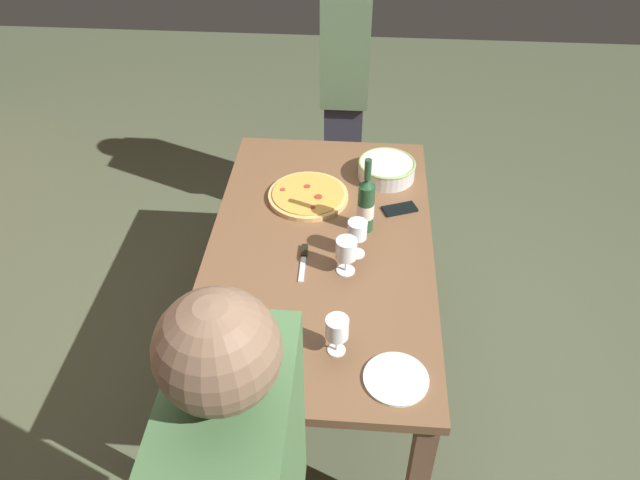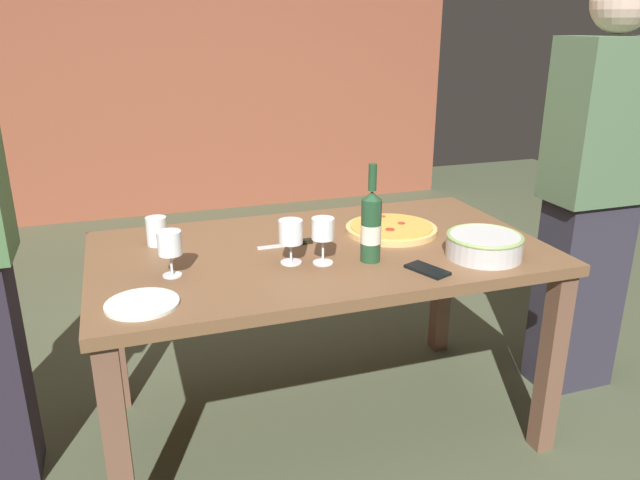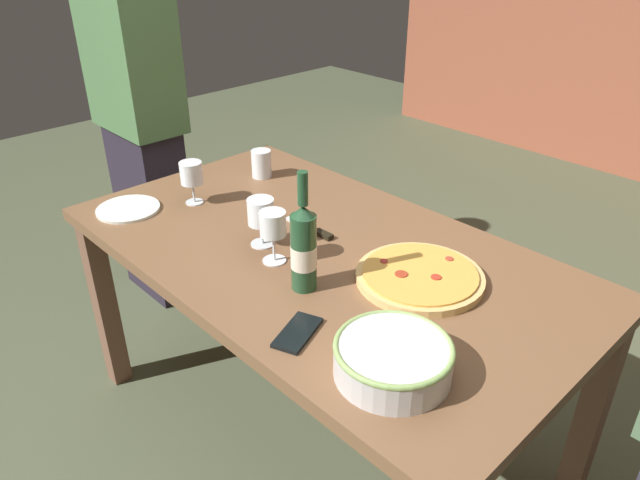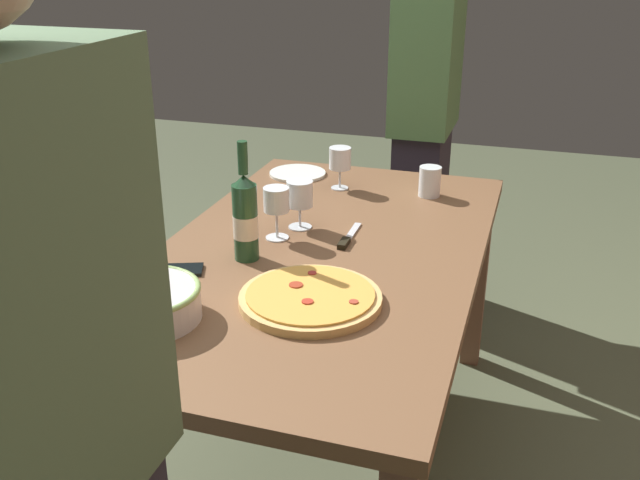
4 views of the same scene
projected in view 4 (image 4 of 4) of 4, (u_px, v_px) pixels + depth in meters
name	position (u px, v px, depth m)	size (l,w,h in m)	color
ground_plane	(320.00, 458.00, 2.34)	(8.00, 8.00, 0.00)	#4D553C
dining_table	(320.00, 278.00, 2.08)	(1.60, 0.90, 0.75)	brown
pizza	(310.00, 298.00, 1.74)	(0.35, 0.35, 0.03)	#DDAF67
serving_bowl	(145.00, 302.00, 1.66)	(0.26, 0.26, 0.08)	silver
wine_bottle	(245.00, 217.00, 1.94)	(0.07, 0.07, 0.34)	#21482A
wine_glass_near_pizza	(276.00, 202.00, 2.07)	(0.08, 0.08, 0.16)	white
wine_glass_by_bottle	(300.00, 196.00, 2.16)	(0.08, 0.08, 0.15)	white
wine_glass_far_left	(340.00, 160.00, 2.49)	(0.08, 0.08, 0.15)	white
cup_amber	(430.00, 181.00, 2.44)	(0.08, 0.08, 0.10)	white
side_plate	(298.00, 173.00, 2.68)	(0.21, 0.21, 0.01)	white
cell_phone	(175.00, 270.00, 1.90)	(0.07, 0.14, 0.01)	black
pizza_knife	(347.00, 239.00, 2.10)	(0.21, 0.02, 0.02)	silver
person_guest_left	(424.00, 123.00, 3.04)	(0.42, 0.24, 1.66)	#27202D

